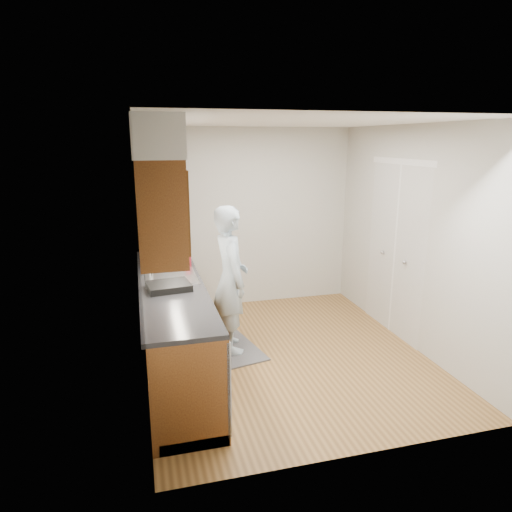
{
  "coord_description": "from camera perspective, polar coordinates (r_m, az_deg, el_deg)",
  "views": [
    {
      "loc": [
        -1.5,
        -4.44,
        2.33
      ],
      "look_at": [
        -0.26,
        0.25,
        1.09
      ],
      "focal_mm": 32.0,
      "sensor_mm": 36.0,
      "label": 1
    }
  ],
  "objects": [
    {
      "name": "soap_bottle_b",
      "position": [
        5.33,
        -11.36,
        -0.08
      ],
      "size": [
        0.09,
        0.09,
        0.18
      ],
      "primitive_type": "imported",
      "rotation": [
        0.0,
        0.0,
        -0.19
      ],
      "color": "silver",
      "rests_on": "counter"
    },
    {
      "name": "dish_rack",
      "position": [
        4.44,
        -10.87,
        -3.73
      ],
      "size": [
        0.44,
        0.38,
        0.06
      ],
      "primitive_type": "cube",
      "rotation": [
        0.0,
        0.0,
        0.13
      ],
      "color": "black",
      "rests_on": "counter"
    },
    {
      "name": "closet_door",
      "position": [
        5.75,
        16.98,
        0.61
      ],
      "size": [
        0.02,
        1.22,
        2.05
      ],
      "primitive_type": "cube",
      "color": "silver",
      "rests_on": "wall_right"
    },
    {
      "name": "counter",
      "position": [
        4.81,
        -10.18,
        -8.36
      ],
      "size": [
        0.64,
        2.8,
        1.3
      ],
      "color": "brown",
      "rests_on": "floor"
    },
    {
      "name": "person",
      "position": [
        5.0,
        -3.21,
        -1.73
      ],
      "size": [
        0.47,
        0.68,
        1.86
      ],
      "primitive_type": "imported",
      "rotation": [
        0.0,
        0.0,
        1.62
      ],
      "color": "#9AAEBC",
      "rests_on": "floor_mat"
    },
    {
      "name": "soda_can",
      "position": [
        5.16,
        -8.47,
        -0.71
      ],
      "size": [
        0.08,
        0.08,
        0.13
      ],
      "primitive_type": "cylinder",
      "rotation": [
        0.0,
        0.0,
        -0.19
      ],
      "color": "red",
      "rests_on": "counter"
    },
    {
      "name": "steel_can",
      "position": [
        5.3,
        -9.3,
        -0.36
      ],
      "size": [
        0.07,
        0.07,
        0.12
      ],
      "primitive_type": "cylinder",
      "rotation": [
        0.0,
        0.0,
        -0.11
      ],
      "color": "#A5A5AA",
      "rests_on": "counter"
    },
    {
      "name": "soap_bottle_a",
      "position": [
        5.38,
        -11.44,
        0.5
      ],
      "size": [
        0.13,
        0.13,
        0.26
      ],
      "primitive_type": "imported",
      "rotation": [
        0.0,
        0.0,
        0.42
      ],
      "color": "silver",
      "rests_on": "counter"
    },
    {
      "name": "floor",
      "position": [
        5.23,
        3.56,
        -12.11
      ],
      "size": [
        3.5,
        3.5,
        0.0
      ],
      "primitive_type": "plane",
      "color": "olive",
      "rests_on": "ground"
    },
    {
      "name": "floor_mat",
      "position": [
        5.34,
        -3.07,
        -11.44
      ],
      "size": [
        0.71,
        0.99,
        0.02
      ],
      "primitive_type": "cube",
      "rotation": [
        0.0,
        0.0,
        0.21
      ],
      "color": "#5C5C5F",
      "rests_on": "floor"
    },
    {
      "name": "wall_left",
      "position": [
        4.57,
        -14.35,
        0.23
      ],
      "size": [
        0.02,
        3.5,
        2.5
      ],
      "primitive_type": "cube",
      "color": "#B7B5AB",
      "rests_on": "floor"
    },
    {
      "name": "ceiling",
      "position": [
        4.69,
        4.05,
        16.4
      ],
      "size": [
        3.5,
        3.5,
        0.0
      ],
      "primitive_type": "plane",
      "rotation": [
        3.14,
        0.0,
        0.0
      ],
      "color": "white",
      "rests_on": "wall_left"
    },
    {
      "name": "wall_right",
      "position": [
        5.47,
        18.88,
        2.18
      ],
      "size": [
        0.02,
        3.5,
        2.5
      ],
      "primitive_type": "cube",
      "color": "#B7B5AB",
      "rests_on": "floor"
    },
    {
      "name": "upper_cabinets",
      "position": [
        4.5,
        -12.75,
        9.16
      ],
      "size": [
        0.47,
        2.8,
        1.21
      ],
      "color": "brown",
      "rests_on": "wall_left"
    },
    {
      "name": "wall_back",
      "position": [
        6.46,
        -1.15,
        4.73
      ],
      "size": [
        3.0,
        0.02,
        2.5
      ],
      "primitive_type": "cube",
      "color": "#B7B5AB",
      "rests_on": "floor"
    }
  ]
}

